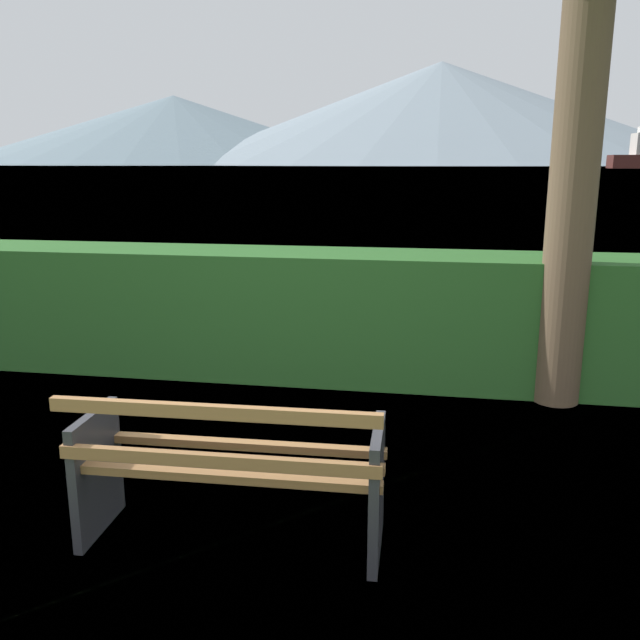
# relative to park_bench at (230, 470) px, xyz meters

# --- Properties ---
(ground_plane) EXTENTS (1400.00, 1400.00, 0.00)m
(ground_plane) POSITION_rel_park_bench_xyz_m (-0.00, 0.06, -0.42)
(ground_plane) COLOR #4C6B33
(water_surface) EXTENTS (620.00, 620.00, 0.00)m
(water_surface) POSITION_rel_park_bench_xyz_m (-0.00, 308.91, -0.42)
(water_surface) COLOR #7A99A8
(water_surface) RESTS_ON ground_plane
(park_bench) EXTENTS (1.59, 0.61, 0.87)m
(park_bench) POSITION_rel_park_bench_xyz_m (0.00, 0.00, 0.00)
(park_bench) COLOR olive
(park_bench) RESTS_ON ground_plane
(hedge_row) EXTENTS (13.03, 0.85, 1.16)m
(hedge_row) POSITION_rel_park_bench_xyz_m (-0.00, 2.93, 0.16)
(hedge_row) COLOR #285B23
(hedge_row) RESTS_ON ground_plane
(distant_hills) EXTENTS (789.82, 430.79, 81.05)m
(distant_hills) POSITION_rel_park_bench_xyz_m (-32.43, 569.61, 34.30)
(distant_hills) COLOR slate
(distant_hills) RESTS_ON ground_plane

